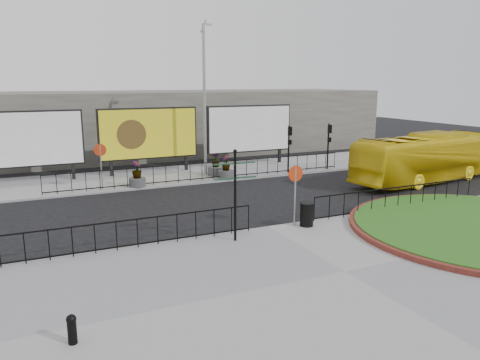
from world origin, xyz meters
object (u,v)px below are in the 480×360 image
billboard_mid (149,134)px  planter_a (137,177)px  bollard (72,328)px  planter_c (226,170)px  planter_b (216,168)px  litter_bin (307,214)px  lamp_post (205,98)px  bus (425,158)px  fingerpost_sign (235,186)px

billboard_mid → planter_a: (-1.62, -3.57, -1.95)m
bollard → planter_c: (10.17, 15.13, 0.12)m
planter_b → planter_c: (0.20, -1.15, 0.05)m
billboard_mid → bollard: (-6.47, -18.70, -2.10)m
billboard_mid → planter_c: billboard_mid is taller
litter_bin → billboard_mid: bearing=102.2°
billboard_mid → planter_a: billboard_mid is taller
planter_a → planter_c: (5.32, 0.00, -0.03)m
litter_bin → planter_b: size_ratio=0.69×
lamp_post → planter_a: bearing=-160.9°
billboard_mid → planter_b: billboard_mid is taller
planter_c → planter_a: bearing=180.0°
lamp_post → planter_b: (0.49, -0.45, -4.26)m
planter_a → litter_bin: bearing=-65.4°
litter_bin → planter_b: planter_b is taller
planter_a → planter_c: bearing=0.0°
lamp_post → bollard: bearing=-119.5°
billboard_mid → litter_bin: 14.03m
litter_bin → planter_a: bearing=114.6°
bus → planter_c: size_ratio=7.30×
fingerpost_sign → bollard: (-6.09, -4.73, -1.65)m
planter_c → lamp_post: bearing=113.4°
lamp_post → planter_c: lamp_post is taller
litter_bin → bus: size_ratio=0.09×
fingerpost_sign → litter_bin: (3.33, 0.40, -1.55)m
billboard_mid → planter_a: size_ratio=4.35×
billboard_mid → bus: billboard_mid is taller
fingerpost_sign → bus: size_ratio=0.33×
bollard → billboard_mid: bearing=70.9°
fingerpost_sign → planter_c: 11.27m
planter_a → planter_b: planter_a is taller
billboard_mid → bollard: 19.90m
bus → planter_a: 16.60m
lamp_post → litter_bin: 12.35m
lamp_post → fingerpost_sign: lamp_post is taller
lamp_post → planter_b: size_ratio=6.71×
lamp_post → bollard: (-9.48, -16.73, -4.33)m
bollard → planter_b: bearing=58.5°
fingerpost_sign → planter_c: size_ratio=2.40×
planter_b → billboard_mid: bearing=145.3°
lamp_post → litter_bin: size_ratio=9.70×
billboard_mid → bollard: bearing=-109.1°
lamp_post → bus: size_ratio=0.90×
lamp_post → planter_a: lamp_post is taller
litter_bin → bus: bearing=22.6°
billboard_mid → bus: (14.06, -8.94, -1.17)m
planter_b → lamp_post: bearing=137.3°
bus → planter_b: bus is taller
bollard → planter_a: bearing=72.2°
litter_bin → planter_c: bearing=85.7°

